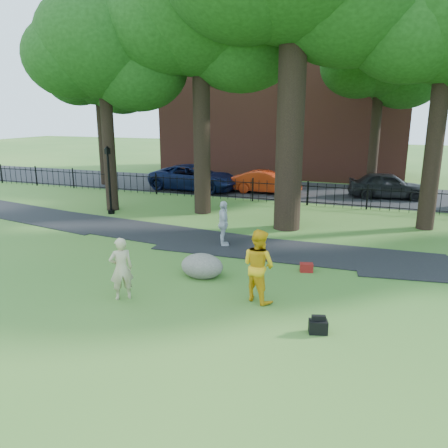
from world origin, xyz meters
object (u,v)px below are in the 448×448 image
at_px(man, 259,265).
at_px(red_sedan, 267,182).
at_px(woman, 121,269).
at_px(boulder, 202,264).
at_px(lamppost, 109,181).

distance_m(man, red_sedan, 15.49).
xyz_separation_m(woman, red_sedan, (-0.37, 16.18, -0.17)).
xyz_separation_m(woman, boulder, (1.35, 2.22, -0.46)).
bearing_deg(lamppost, boulder, -19.20).
bearing_deg(boulder, red_sedan, 97.01).
relative_size(woman, lamppost, 0.52).
height_order(lamppost, red_sedan, lamppost).
xyz_separation_m(lamppost, red_sedan, (5.66, 7.87, -0.92)).
bearing_deg(woman, red_sedan, -130.80).
height_order(woman, man, man).
relative_size(man, boulder, 1.49).
height_order(boulder, lamppost, lamppost).
bearing_deg(lamppost, woman, -33.67).
height_order(man, red_sedan, man).
bearing_deg(man, lamppost, -10.38).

